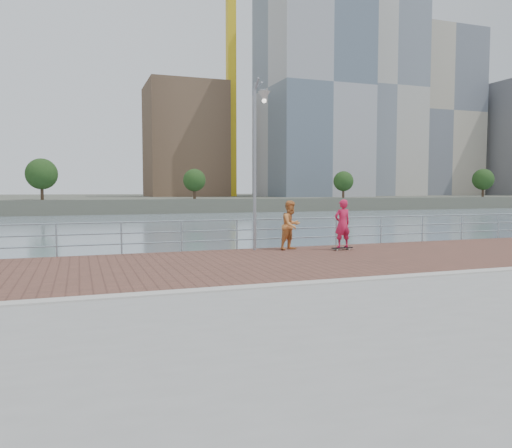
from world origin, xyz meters
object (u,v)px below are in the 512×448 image
object	(u,v)px
bystander	(291,225)
guardrail	(210,232)
skateboarder	(342,224)
street_lamp	(259,134)

from	to	relation	value
bystander	guardrail	bearing A→B (deg)	139.29
skateboarder	bystander	world-z (taller)	skateboarder
street_lamp	skateboarder	world-z (taller)	street_lamp
street_lamp	bystander	world-z (taller)	street_lamp
skateboarder	bystander	distance (m)	1.86
guardrail	bystander	distance (m)	2.96
guardrail	street_lamp	bearing A→B (deg)	-30.82
guardrail	bystander	bearing A→B (deg)	-16.16
street_lamp	bystander	distance (m)	3.46
guardrail	skateboarder	size ratio (longest dim) A/B	22.36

